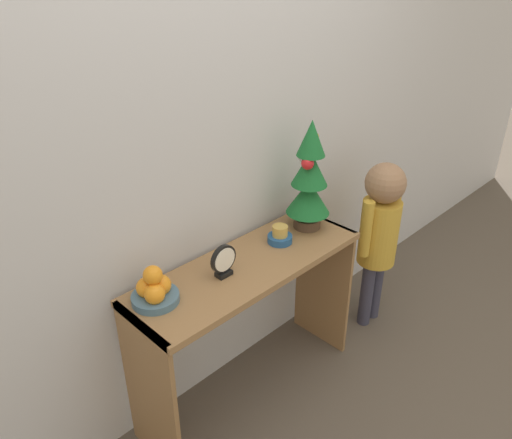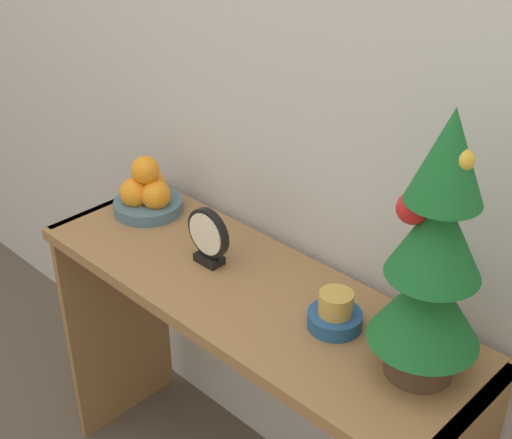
{
  "view_description": "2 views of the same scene",
  "coord_description": "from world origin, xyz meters",
  "views": [
    {
      "loc": [
        -1.24,
        -1.1,
        1.91
      ],
      "look_at": [
        0.07,
        0.22,
        0.92
      ],
      "focal_mm": 35.0,
      "sensor_mm": 36.0,
      "label": 1
    },
    {
      "loc": [
        0.92,
        -0.73,
        1.67
      ],
      "look_at": [
        0.01,
        0.2,
        0.91
      ],
      "focal_mm": 50.0,
      "sensor_mm": 36.0,
      "label": 2
    }
  ],
  "objects": [
    {
      "name": "fruit_bowl",
      "position": [
        -0.43,
        0.25,
        0.79
      ],
      "size": [
        0.18,
        0.18,
        0.16
      ],
      "color": "#476B84",
      "rests_on": "console_table"
    },
    {
      "name": "child_figure",
      "position": [
        0.87,
        0.08,
        0.63
      ],
      "size": [
        0.32,
        0.21,
        0.98
      ],
      "color": "#38384C",
      "rests_on": "ground_plane"
    },
    {
      "name": "back_wall",
      "position": [
        0.0,
        0.42,
        1.25
      ],
      "size": [
        7.0,
        0.05,
        2.5
      ],
      "primitive_type": "cube",
      "color": "silver",
      "rests_on": "ground_plane"
    },
    {
      "name": "console_table",
      "position": [
        0.0,
        0.19,
        0.57
      ],
      "size": [
        1.11,
        0.38,
        0.74
      ],
      "color": "olive",
      "rests_on": "ground_plane"
    },
    {
      "name": "desk_clock",
      "position": [
        -0.14,
        0.19,
        0.81
      ],
      "size": [
        0.12,
        0.04,
        0.14
      ],
      "color": "black",
      "rests_on": "console_table"
    },
    {
      "name": "singing_bowl",
      "position": [
        0.22,
        0.21,
        0.77
      ],
      "size": [
        0.11,
        0.11,
        0.08
      ],
      "color": "#235189",
      "rests_on": "console_table"
    },
    {
      "name": "mini_tree",
      "position": [
        0.42,
        0.22,
        1.0
      ],
      "size": [
        0.21,
        0.21,
        0.53
      ],
      "color": "#4C3828",
      "rests_on": "console_table"
    },
    {
      "name": "ground_plane",
      "position": [
        0.0,
        0.0,
        0.0
      ],
      "size": [
        12.0,
        12.0,
        0.0
      ],
      "primitive_type": "plane",
      "color": "brown"
    }
  ]
}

